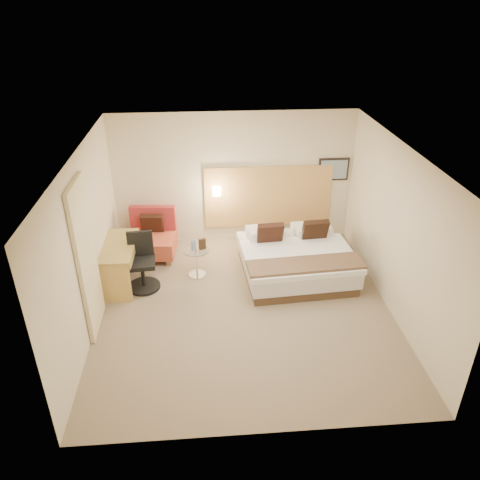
{
  "coord_description": "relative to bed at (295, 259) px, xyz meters",
  "views": [
    {
      "loc": [
        -0.59,
        -6.31,
        4.74
      ],
      "look_at": [
        -0.04,
        0.43,
        1.08
      ],
      "focal_mm": 35.0,
      "sensor_mm": 36.0,
      "label": 1
    }
  ],
  "objects": [
    {
      "name": "desk",
      "position": [
        -3.14,
        -0.08,
        0.31
      ],
      "size": [
        0.61,
        1.28,
        0.79
      ],
      "color": "#AA8F42",
      "rests_on": "floor"
    },
    {
      "name": "lounge_chair",
      "position": [
        -2.69,
        0.9,
        0.07
      ],
      "size": [
        0.97,
        0.86,
        0.95
      ],
      "color": "#A1694C",
      "rests_on": "floor"
    },
    {
      "name": "floor",
      "position": [
        -1.03,
        -1.03,
        -0.32
      ],
      "size": [
        4.8,
        5.0,
        0.02
      ],
      "primitive_type": "cube",
      "color": "#837058",
      "rests_on": "ground"
    },
    {
      "name": "bottle_b",
      "position": [
        -1.85,
        0.11,
        0.32
      ],
      "size": [
        0.07,
        0.07,
        0.19
      ],
      "primitive_type": "cylinder",
      "rotation": [
        0.0,
        0.0,
        0.32
      ],
      "color": "#89BCD4",
      "rests_on": "side_table"
    },
    {
      "name": "art_canvas",
      "position": [
        0.99,
        1.43,
        1.19
      ],
      "size": [
        0.54,
        0.01,
        0.39
      ],
      "primitive_type": "cube",
      "color": "#7890A5",
      "rests_on": "wall_back"
    },
    {
      "name": "ceiling",
      "position": [
        -1.03,
        -1.03,
        2.4
      ],
      "size": [
        4.8,
        5.0,
        0.02
      ],
      "primitive_type": "cube",
      "color": "white",
      "rests_on": "floor"
    },
    {
      "name": "headboard_panel",
      "position": [
        -0.33,
        1.44,
        0.64
      ],
      "size": [
        2.6,
        0.04,
        1.3
      ],
      "primitive_type": "cube",
      "color": "tan",
      "rests_on": "wall_back"
    },
    {
      "name": "wall_front",
      "position": [
        -1.03,
        -3.54,
        1.04
      ],
      "size": [
        4.8,
        0.02,
        2.7
      ],
      "primitive_type": "cube",
      "color": "beige",
      "rests_on": "floor"
    },
    {
      "name": "bed",
      "position": [
        0.0,
        0.0,
        0.0
      ],
      "size": [
        2.09,
        2.04,
        0.96
      ],
      "color": "#493524",
      "rests_on": "floor"
    },
    {
      "name": "desk_chair",
      "position": [
        -2.77,
        -0.22,
        0.11
      ],
      "size": [
        0.62,
        0.62,
        1.02
      ],
      "color": "black",
      "rests_on": "floor"
    },
    {
      "name": "curtain",
      "position": [
        -3.39,
        -1.28,
        0.91
      ],
      "size": [
        0.06,
        0.9,
        2.42
      ],
      "primitive_type": "cube",
      "color": "beige",
      "rests_on": "wall_left"
    },
    {
      "name": "art_frame",
      "position": [
        0.99,
        1.45,
        1.19
      ],
      "size": [
        0.62,
        0.03,
        0.47
      ],
      "primitive_type": "cube",
      "color": "black",
      "rests_on": "wall_back"
    },
    {
      "name": "wall_back",
      "position": [
        -1.03,
        1.48,
        1.04
      ],
      "size": [
        4.8,
        0.02,
        2.7
      ],
      "primitive_type": "cube",
      "color": "beige",
      "rests_on": "floor"
    },
    {
      "name": "side_table",
      "position": [
        -1.82,
        0.08,
        -0.01
      ],
      "size": [
        0.61,
        0.61,
        0.54
      ],
      "color": "silver",
      "rests_on": "floor"
    },
    {
      "name": "wall_left",
      "position": [
        -3.44,
        -1.03,
        1.04
      ],
      "size": [
        0.02,
        5.0,
        2.7
      ],
      "primitive_type": "cube",
      "color": "beige",
      "rests_on": "floor"
    },
    {
      "name": "wall_right",
      "position": [
        1.38,
        -1.03,
        1.04
      ],
      "size": [
        0.02,
        5.0,
        2.7
      ],
      "primitive_type": "cube",
      "color": "beige",
      "rests_on": "floor"
    },
    {
      "name": "menu_folder",
      "position": [
        -1.7,
        0.1,
        0.33
      ],
      "size": [
        0.13,
        0.08,
        0.21
      ],
      "primitive_type": "cube",
      "rotation": [
        0.0,
        0.0,
        0.32
      ],
      "color": "#3E2919",
      "rests_on": "side_table"
    },
    {
      "name": "bottle_a",
      "position": [
        -1.87,
        0.09,
        0.32
      ],
      "size": [
        0.07,
        0.07,
        0.19
      ],
      "primitive_type": "cylinder",
      "rotation": [
        0.0,
        0.0,
        0.32
      ],
      "color": "#85ABCE",
      "rests_on": "side_table"
    },
    {
      "name": "lamp_arm",
      "position": [
        -1.38,
        1.39,
        0.84
      ],
      "size": [
        0.02,
        0.12,
        0.02
      ],
      "primitive_type": "cylinder",
      "rotation": [
        1.57,
        0.0,
        0.0
      ],
      "color": "silver",
      "rests_on": "wall_back"
    },
    {
      "name": "lamp_shade",
      "position": [
        -1.38,
        1.33,
        0.84
      ],
      "size": [
        0.15,
        0.15,
        0.15
      ],
      "primitive_type": "cube",
      "color": "#FCEAC5",
      "rests_on": "wall_back"
    }
  ]
}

